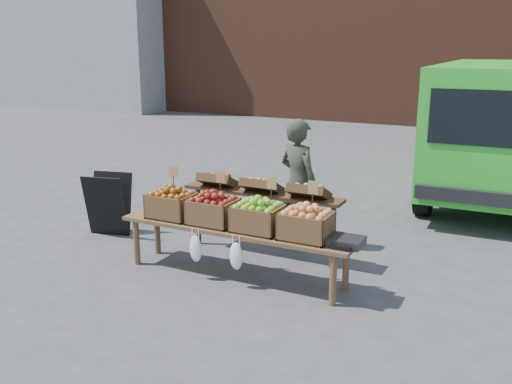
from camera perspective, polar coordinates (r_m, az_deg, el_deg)
The scene contains 12 objects.
ground at distance 6.31m, azimuth -3.84°, elevation -8.75°, with size 80.00×80.00×0.00m, color #454548.
grey_building at distance 24.75m, azimuth -17.17°, elevation 16.32°, with size 8.00×3.00×7.00m, color gray.
delivery_van at distance 10.16m, azimuth 23.68°, elevation 5.46°, with size 2.25×4.91×2.20m, color green, non-canonical shape.
vendor at distance 7.14m, azimuth 4.25°, elevation 0.90°, with size 0.59×0.39×1.62m, color #303529.
chalkboard_sign at distance 7.87m, azimuth -14.54°, elevation -1.18°, with size 0.56×0.31×0.84m, color black, non-canonical shape.
back_table at distance 6.83m, azimuth 0.57°, elevation -2.23°, with size 2.10×0.44×1.04m, color #3F2816, non-canonical shape.
display_bench at distance 6.29m, azimuth -2.08°, elevation -6.02°, with size 2.70×0.56×0.57m, color brown, non-canonical shape.
crate_golden_apples at distance 6.58m, azimuth -8.41°, elevation -1.34°, with size 0.50×0.40×0.28m, color #994517, non-canonical shape.
crate_russet_pears at distance 6.28m, azimuth -4.31°, elevation -1.97°, with size 0.50×0.40×0.28m, color #6F0709, non-canonical shape.
crate_red_apples at distance 6.03m, azimuth 0.18°, elevation -2.66°, with size 0.50×0.40×0.28m, color #5A9D17, non-canonical shape.
crate_green_apples at distance 5.81m, azimuth 5.03°, elevation -3.38°, with size 0.50×0.40×0.28m, color #B59137, non-canonical shape.
weighing_scale at distance 5.71m, azimuth 8.98°, elevation -4.90°, with size 0.34×0.30×0.08m, color black.
Camera 1 is at (2.99, -4.96, 2.50)m, focal length 40.00 mm.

